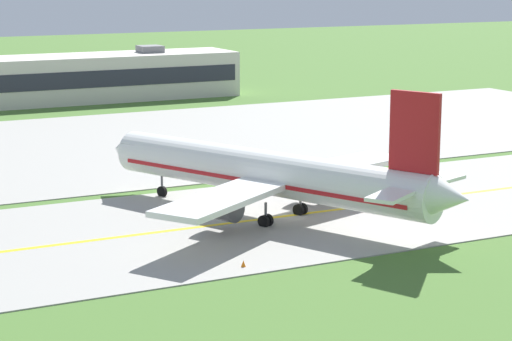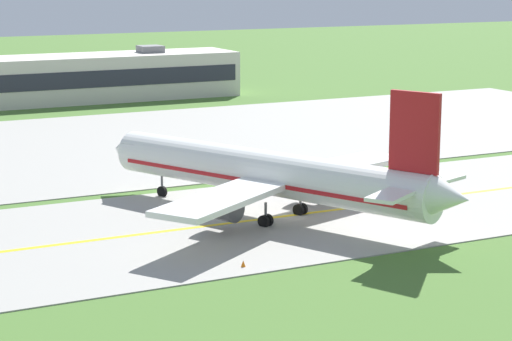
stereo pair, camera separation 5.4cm
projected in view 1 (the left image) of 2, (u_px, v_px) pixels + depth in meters
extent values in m
plane|color=#47702D|center=(285.00, 217.00, 88.64)|extent=(500.00, 500.00, 0.00)
cube|color=#9E9B93|center=(285.00, 217.00, 88.63)|extent=(240.00, 28.00, 0.10)
cube|color=#9E9B93|center=(203.00, 138.00, 129.80)|extent=(140.00, 52.00, 0.10)
cube|color=yellow|center=(285.00, 216.00, 88.61)|extent=(220.00, 0.60, 0.01)
cylinder|color=white|center=(266.00, 172.00, 87.68)|extent=(18.14, 32.45, 4.00)
cone|color=white|center=(124.00, 149.00, 98.72)|extent=(4.55, 3.97, 3.80)
cone|color=white|center=(451.00, 197.00, 76.43)|extent=(4.44, 4.35, 3.40)
cube|color=red|center=(266.00, 178.00, 87.78)|extent=(17.05, 30.02, 0.36)
cube|color=#1E232D|center=(139.00, 145.00, 97.24)|extent=(3.84, 3.08, 0.70)
cube|color=white|center=(224.00, 198.00, 79.92)|extent=(15.17, 12.25, 0.50)
cylinder|color=#47474C|center=(221.00, 207.00, 82.95)|extent=(3.53, 4.06, 2.30)
cylinder|color=black|center=(207.00, 204.00, 83.92)|extent=(2.01, 1.12, 2.10)
cube|color=white|center=(338.00, 166.00, 92.97)|extent=(15.75, 9.04, 0.50)
cylinder|color=#47474C|center=(309.00, 181.00, 92.94)|extent=(3.53, 4.06, 2.30)
cylinder|color=black|center=(296.00, 179.00, 93.91)|extent=(2.01, 1.12, 2.10)
cube|color=red|center=(415.00, 132.00, 77.50)|extent=(2.24, 4.15, 6.50)
cube|color=white|center=(395.00, 194.00, 75.83)|extent=(6.37, 5.17, 0.30)
cube|color=white|center=(434.00, 180.00, 80.75)|extent=(6.46, 4.25, 0.30)
cylinder|color=slate|center=(162.00, 184.00, 96.14)|extent=(0.24, 0.24, 1.65)
cylinder|color=black|center=(162.00, 192.00, 96.31)|extent=(0.79, 1.14, 1.10)
cylinder|color=slate|center=(266.00, 212.00, 85.04)|extent=(0.24, 0.24, 1.65)
cylinder|color=black|center=(264.00, 221.00, 85.00)|extent=(0.79, 1.14, 1.10)
cylinder|color=black|center=(268.00, 220.00, 85.42)|extent=(0.79, 1.14, 1.10)
cylinder|color=slate|center=(300.00, 201.00, 89.04)|extent=(0.24, 0.24, 1.65)
cylinder|color=black|center=(299.00, 210.00, 89.00)|extent=(0.79, 1.14, 1.10)
cylinder|color=black|center=(302.00, 209.00, 89.42)|extent=(0.79, 1.14, 1.10)
cube|color=beige|center=(98.00, 77.00, 166.83)|extent=(48.31, 12.18, 7.75)
cube|color=#1E232D|center=(109.00, 79.00, 161.36)|extent=(46.37, 0.10, 2.79)
cube|color=slate|center=(150.00, 49.00, 170.12)|extent=(4.00, 4.00, 1.20)
cone|color=orange|center=(243.00, 264.00, 73.60)|extent=(0.44, 0.44, 0.60)
cone|color=orange|center=(403.00, 170.00, 108.00)|extent=(0.44, 0.44, 0.60)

